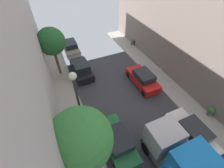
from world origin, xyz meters
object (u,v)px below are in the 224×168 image
potted_plant_3 (47,49)px  parked_car_left_4 (81,69)px  parked_car_left_3 (117,141)px  street_tree_0 (51,42)px  parked_car_left_5 (71,47)px  lamp_post (78,102)px  street_tree_2 (80,140)px  potted_plant_4 (211,111)px  parked_car_right_3 (143,79)px  potted_plant_2 (133,42)px  parked_car_right_2 (192,133)px

potted_plant_3 → parked_car_left_4: bearing=-63.3°
parked_car_left_3 → street_tree_0: size_ratio=0.79×
parked_car_left_5 → potted_plant_3: (-2.94, 0.64, 0.06)m
parked_car_left_3 → lamp_post: (-1.90, 1.71, 3.52)m
parked_car_left_3 → street_tree_2: bearing=-159.1°
street_tree_2 → potted_plant_4: size_ratio=6.72×
parked_car_left_4 → parked_car_right_3: bearing=-38.5°
potted_plant_4 → potted_plant_2: bearing=90.1°
parked_car_right_3 → potted_plant_3: 13.12m
parked_car_left_3 → potted_plant_3: 15.48m
parked_car_right_2 → parked_car_right_3: same height
parked_car_left_5 → street_tree_2: (-2.47, -15.50, 3.94)m
parked_car_left_5 → potted_plant_4: 17.59m
potted_plant_3 → street_tree_2: bearing=-88.3°
parked_car_right_2 → street_tree_0: street_tree_0 is taller
potted_plant_4 → parked_car_right_3: bearing=117.6°
parked_car_left_3 → parked_car_left_5: same height
parked_car_left_4 → potted_plant_2: (8.46, 3.17, -0.18)m
potted_plant_2 → lamp_post: size_ratio=0.12×
street_tree_2 → potted_plant_3: (-0.47, 16.14, -3.88)m
parked_car_right_2 → potted_plant_2: bearing=77.9°
potted_plant_2 → potted_plant_3: (-11.40, 2.66, 0.23)m
parked_car_left_3 → lamp_post: 4.35m
street_tree_0 → street_tree_2: size_ratio=0.87×
street_tree_0 → potted_plant_3: street_tree_0 is taller
potted_plant_2 → parked_car_left_5: bearing=166.6°
parked_car_left_4 → lamp_post: size_ratio=0.66×
potted_plant_4 → lamp_post: size_ratio=0.14×
potted_plant_3 → lamp_post: (1.04, -13.49, 3.46)m
parked_car_left_3 → street_tree_2: (-2.47, -0.94, 3.94)m
parked_car_left_4 → parked_car_right_2: size_ratio=1.00×
parked_car_right_3 → street_tree_2: 10.66m
parked_car_right_3 → potted_plant_3: (-8.34, 10.13, 0.06)m
potted_plant_4 → parked_car_left_5: bearing=118.9°
parked_car_right_3 → lamp_post: (-7.30, -3.37, 3.52)m
parked_car_left_4 → potted_plant_4: 13.29m
street_tree_0 → parked_car_right_3: bearing=-34.6°
potted_plant_2 → parked_car_right_3: bearing=-112.3°
parked_car_left_4 → parked_car_left_3: bearing=-90.0°
parked_car_left_3 → lamp_post: size_ratio=0.66×
parked_car_left_4 → street_tree_0: bearing=156.4°
parked_car_left_5 → parked_car_right_3: same height
potted_plant_2 → potted_plant_3: size_ratio=0.66×
parked_car_right_3 → lamp_post: lamp_post is taller
parked_car_left_4 → lamp_post: 8.65m
potted_plant_4 → parked_car_right_2: bearing=-163.8°
parked_car_left_3 → parked_car_left_5: size_ratio=1.00×
parked_car_right_2 → street_tree_0: size_ratio=0.79×
parked_car_right_2 → lamp_post: bearing=154.7°
potted_plant_4 → lamp_post: (-10.39, 2.55, 3.58)m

